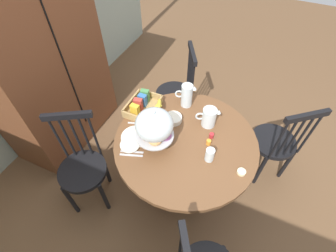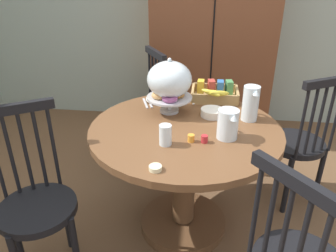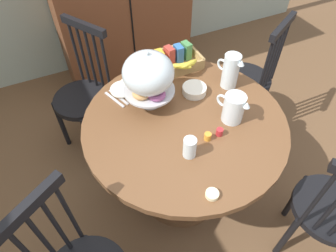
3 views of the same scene
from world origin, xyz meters
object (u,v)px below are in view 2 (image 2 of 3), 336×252
windsor_chair_far_side (37,206)px  pastry_stand_with_dome (169,82)px  orange_juice_pitcher (228,125)px  milk_pitcher (250,105)px  windsor_chair_by_cabinet (298,145)px  butter_dish (155,168)px  china_plate_large (170,101)px  windsor_chair_facing_door (141,115)px  cereal_basket (215,93)px  dining_table (184,162)px  cereal_bowl (212,112)px  wooden_armoire (213,34)px  china_plate_small (157,99)px  drinking_glass (165,135)px

windsor_chair_far_side → pastry_stand_with_dome: size_ratio=2.83×
orange_juice_pitcher → milk_pitcher: bearing=60.2°
windsor_chair_by_cabinet → butter_dish: bearing=-135.7°
windsor_chair_far_side → china_plate_large: 1.04m
windsor_chair_facing_door → cereal_basket: (0.58, -0.29, 0.33)m
milk_pitcher → cereal_basket: 0.37m
milk_pitcher → orange_juice_pitcher: bearing=-119.8°
dining_table → windsor_chair_by_cabinet: bearing=27.2°
butter_dish → china_plate_large: bearing=91.8°
windsor_chair_far_side → dining_table: bearing=30.3°
china_plate_large → cereal_bowl: size_ratio=1.57×
windsor_chair_far_side → windsor_chair_by_cabinet: bearing=28.8°
cereal_basket → cereal_bowl: cereal_basket is taller
dining_table → wooden_armoire: bearing=84.4°
cereal_basket → china_plate_small: 0.40m
milk_pitcher → drinking_glass: 0.58m
wooden_armoire → windsor_chair_by_cabinet: wooden_armoire is taller
windsor_chair_far_side → butter_dish: size_ratio=16.25×
windsor_chair_facing_door → milk_pitcher: (0.78, -0.60, 0.38)m
windsor_chair_far_side → china_plate_large: size_ratio=4.43×
windsor_chair_facing_door → pastry_stand_with_dome: size_ratio=2.83×
china_plate_large → china_plate_small: (-0.09, -0.01, 0.01)m
windsor_chair_far_side → milk_pitcher: windsor_chair_far_side is taller
milk_pitcher → cereal_basket: size_ratio=0.66×
windsor_chair_by_cabinet → pastry_stand_with_dome: 1.01m
wooden_armoire → milk_pitcher: size_ratio=9.36×
windsor_chair_facing_door → cereal_bowl: 0.86m
windsor_chair_far_side → china_plate_large: (0.61, 0.80, 0.29)m
dining_table → china_plate_large: 0.46m
windsor_chair_facing_door → orange_juice_pitcher: size_ratio=5.17×
cereal_basket → china_plate_large: cereal_basket is taller
china_plate_small → windsor_chair_by_cabinet: bearing=1.5°
dining_table → china_plate_large: size_ratio=5.01×
dining_table → windsor_chair_facing_door: (-0.41, 0.74, -0.05)m
milk_pitcher → butter_dish: milk_pitcher is taller
dining_table → windsor_chair_facing_door: 0.85m
drinking_glass → butter_dish: (-0.02, -0.24, -0.04)m
windsor_chair_far_side → china_plate_small: 0.99m
windsor_chair_facing_door → dining_table: bearing=-61.1°
wooden_armoire → orange_juice_pitcher: 1.57m
windsor_chair_far_side → drinking_glass: windsor_chair_far_side is taller
pastry_stand_with_dome → cereal_bowl: (0.27, -0.03, -0.17)m
wooden_armoire → cereal_basket: (0.03, -1.00, -0.20)m
pastry_stand_with_dome → milk_pitcher: 0.50m
windsor_chair_far_side → orange_juice_pitcher: windsor_chair_far_side is taller
dining_table → windsor_chair_by_cabinet: (0.76, 0.39, -0.05)m
pastry_stand_with_dome → cereal_basket: pastry_stand_with_dome is taller
dining_table → drinking_glass: 0.37m
windsor_chair_far_side → butter_dish: windsor_chair_far_side is taller
china_plate_large → drinking_glass: drinking_glass is taller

